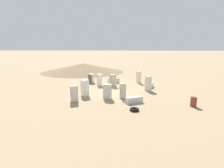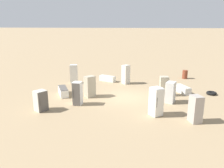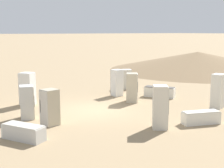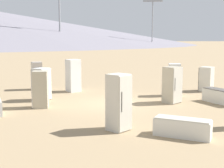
# 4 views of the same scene
# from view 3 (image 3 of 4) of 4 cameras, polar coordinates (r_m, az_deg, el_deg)

# --- Properties ---
(ground_plane) EXTENTS (1000.00, 1000.00, 0.00)m
(ground_plane) POSITION_cam_3_polar(r_m,az_deg,el_deg) (16.98, -3.05, -4.78)
(ground_plane) COLOR #9E8460
(dirt_mound) EXTENTS (19.40, 19.40, 1.98)m
(dirt_mound) POSITION_cam_3_polar(r_m,az_deg,el_deg) (35.93, 15.37, 4.13)
(dirt_mound) COLOR #7F6647
(dirt_mound) RESTS_ON ground_plane
(discarded_fridge_0) EXTENTS (1.00, 1.02, 1.75)m
(discarded_fridge_0) POSITION_cam_3_polar(r_m,az_deg,el_deg) (18.77, 3.69, -0.66)
(discarded_fridge_0) COLOR #B2A88E
(discarded_fridge_0) RESTS_ON ground_plane
(discarded_fridge_1) EXTENTS (1.86, 1.08, 0.60)m
(discarded_fridge_1) POSITION_cam_3_polar(r_m,az_deg,el_deg) (15.01, 15.94, -5.91)
(discarded_fridge_1) COLOR silver
(discarded_fridge_1) RESTS_ON ground_plane
(discarded_fridge_2) EXTENTS (0.98, 1.00, 1.44)m
(discarded_fridge_2) POSITION_cam_3_polar(r_m,az_deg,el_deg) (23.08, 2.62, 0.90)
(discarded_fridge_2) COLOR beige
(discarded_fridge_2) RESTS_ON ground_plane
(discarded_fridge_3) EXTENTS (0.81, 0.78, 1.66)m
(discarded_fridge_3) POSITION_cam_3_polar(r_m,az_deg,el_deg) (14.37, -11.32, -4.22)
(discarded_fridge_3) COLOR #B2A88E
(discarded_fridge_3) RESTS_ON ground_plane
(discarded_fridge_5) EXTENTS (1.00, 1.01, 1.89)m
(discarded_fridge_5) POSITION_cam_3_polar(r_m,az_deg,el_deg) (18.57, -15.23, -0.87)
(discarded_fridge_5) COLOR white
(discarded_fridge_5) RESTS_ON ground_plane
(discarded_fridge_6) EXTENTS (1.62, 1.97, 0.67)m
(discarded_fridge_6) POSITION_cam_3_polar(r_m,az_deg,el_deg) (20.45, 8.69, -1.44)
(discarded_fridge_6) COLOR silver
(discarded_fridge_6) RESTS_ON ground_plane
(discarded_fridge_7) EXTENTS (0.90, 0.89, 1.92)m
(discarded_fridge_7) POSITION_cam_3_polar(r_m,az_deg,el_deg) (13.74, 8.82, -4.23)
(discarded_fridge_7) COLOR beige
(discarded_fridge_7) RESTS_ON ground_plane
(discarded_fridge_8) EXTENTS (1.43, 1.84, 0.61)m
(discarded_fridge_8) POSITION_cam_3_polar(r_m,az_deg,el_deg) (12.86, -15.86, -8.48)
(discarded_fridge_8) COLOR silver
(discarded_fridge_8) RESTS_ON ground_plane
(discarded_fridge_9) EXTENTS (0.88, 0.76, 1.91)m
(discarded_fridge_9) POSITION_cam_3_polar(r_m,az_deg,el_deg) (18.19, 18.80, -1.23)
(discarded_fridge_9) COLOR silver
(discarded_fridge_9) RESTS_ON ground_plane
(discarded_fridge_10) EXTENTS (0.83, 0.92, 1.63)m
(discarded_fridge_10) POSITION_cam_3_polar(r_m,az_deg,el_deg) (15.72, -15.29, -3.23)
(discarded_fridge_10) COLOR silver
(discarded_fridge_10) RESTS_ON ground_plane
(discarded_fridge_11) EXTENTS (0.64, 0.69, 1.75)m
(discarded_fridge_11) POSITION_cam_3_polar(r_m,az_deg,el_deg) (20.52, 0.89, 0.24)
(discarded_fridge_11) COLOR white
(discarded_fridge_11) RESTS_ON ground_plane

